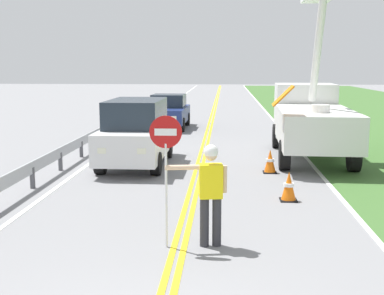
{
  "coord_description": "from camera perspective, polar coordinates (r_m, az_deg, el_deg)",
  "views": [
    {
      "loc": [
        0.79,
        -4.53,
        3.18
      ],
      "look_at": [
        -0.0,
        7.67,
        1.2
      ],
      "focal_mm": 47.87,
      "sensor_mm": 36.0,
      "label": 1
    }
  ],
  "objects": [
    {
      "name": "centerline_yellow_left",
      "position": [
        24.75,
        1.65,
        1.83
      ],
      "size": [
        0.11,
        110.0,
        0.01
      ],
      "primitive_type": "cube",
      "color": "yellow",
      "rests_on": "ground"
    },
    {
      "name": "centerline_yellow_right",
      "position": [
        24.75,
        2.07,
        1.83
      ],
      "size": [
        0.11,
        110.0,
        0.01
      ],
      "primitive_type": "cube",
      "color": "yellow",
      "rests_on": "ground"
    },
    {
      "name": "edge_line_right",
      "position": [
        24.89,
        10.17,
        1.73
      ],
      "size": [
        0.12,
        110.0,
        0.01
      ],
      "primitive_type": "cube",
      "color": "silver",
      "rests_on": "ground"
    },
    {
      "name": "edge_line_left",
      "position": [
        25.12,
        -6.38,
        1.89
      ],
      "size": [
        0.12,
        110.0,
        0.01
      ],
      "primitive_type": "cube",
      "color": "silver",
      "rests_on": "ground"
    },
    {
      "name": "flagger_worker",
      "position": [
        8.96,
        2.04,
        -4.59
      ],
      "size": [
        1.08,
        0.3,
        1.83
      ],
      "color": "#2D2D33",
      "rests_on": "ground"
    },
    {
      "name": "stop_sign_paddle",
      "position": [
        8.77,
        -2.94,
        -0.47
      ],
      "size": [
        0.56,
        0.04,
        2.33
      ],
      "color": "silver",
      "rests_on": "ground"
    },
    {
      "name": "utility_bucket_truck",
      "position": [
        18.3,
        13.04,
        3.49
      ],
      "size": [
        2.92,
        6.9,
        6.04
      ],
      "color": "silver",
      "rests_on": "ground"
    },
    {
      "name": "oncoming_suv_nearest",
      "position": [
        16.32,
        -6.21,
        1.69
      ],
      "size": [
        1.95,
        4.62,
        2.1
      ],
      "color": "silver",
      "rests_on": "ground"
    },
    {
      "name": "oncoming_sedan_second",
      "position": [
        25.93,
        -2.66,
        4.0
      ],
      "size": [
        2.0,
        4.15,
        1.7
      ],
      "color": "navy",
      "rests_on": "ground"
    },
    {
      "name": "traffic_cone_lead",
      "position": [
        12.31,
        10.73,
        -4.32
      ],
      "size": [
        0.4,
        0.4,
        0.7
      ],
      "color": "orange",
      "rests_on": "ground"
    },
    {
      "name": "traffic_cone_mid",
      "position": [
        15.38,
        8.69,
        -1.57
      ],
      "size": [
        0.4,
        0.4,
        0.7
      ],
      "color": "orange",
      "rests_on": "ground"
    },
    {
      "name": "guardrail_left_shoulder",
      "position": [
        21.46,
        -9.76,
        1.95
      ],
      "size": [
        0.1,
        32.0,
        0.71
      ],
      "color": "#9EA0A3",
      "rests_on": "ground"
    }
  ]
}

